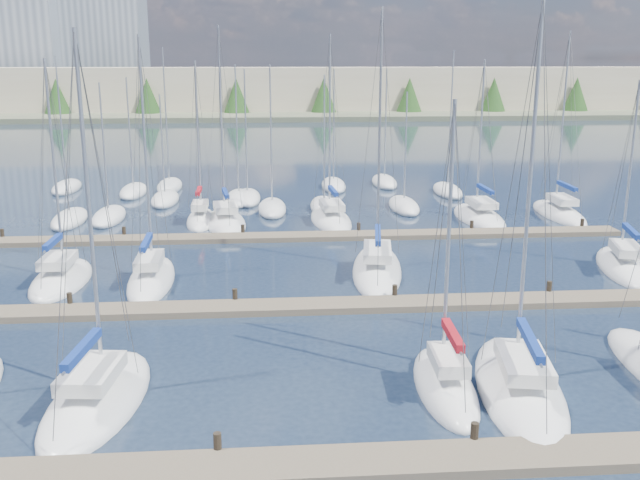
{
  "coord_description": "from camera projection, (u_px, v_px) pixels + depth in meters",
  "views": [
    {
      "loc": [
        -2.39,
        -16.78,
        11.9
      ],
      "look_at": [
        0.0,
        14.0,
        4.0
      ],
      "focal_mm": 40.0,
      "sensor_mm": 36.0,
      "label": 1
    }
  ],
  "objects": [
    {
      "name": "dock_mid",
      "position": [
        317.0,
        306.0,
        34.76
      ],
      "size": [
        44.0,
        1.93,
        1.1
      ],
      "color": "#6B5E4C",
      "rests_on": "ground"
    },
    {
      "name": "dock_far",
      "position": [
        302.0,
        237.0,
        48.29
      ],
      "size": [
        44.0,
        1.93,
        1.1
      ],
      "color": "#6B5E4C",
      "rests_on": "ground"
    },
    {
      "name": "sailboat_m",
      "position": [
        623.0,
        266.0,
        41.3
      ],
      "size": [
        4.48,
        8.51,
        11.48
      ],
      "rotation": [
        0.0,
        0.0,
        -0.25
      ],
      "color": "white",
      "rests_on": "ground"
    },
    {
      "name": "shoreline",
      "position": [
        215.0,
        78.0,
        161.16
      ],
      "size": [
        400.0,
        60.0,
        38.0
      ],
      "color": "#666B51",
      "rests_on": "ground"
    },
    {
      "name": "sailboat_q",
      "position": [
        479.0,
        217.0,
        54.19
      ],
      "size": [
        3.15,
        8.73,
        12.55
      ],
      "rotation": [
        0.0,
        0.0,
        0.01
      ],
      "color": "white",
      "rests_on": "ground"
    },
    {
      "name": "sailboat_k",
      "position": [
        377.0,
        269.0,
        40.79
      ],
      "size": [
        4.31,
        10.61,
        15.34
      ],
      "rotation": [
        0.0,
        0.0,
        -0.15
      ],
      "color": "white",
      "rests_on": "ground"
    },
    {
      "name": "sailboat_h",
      "position": [
        61.0,
        279.0,
        38.91
      ],
      "size": [
        2.87,
        7.47,
        12.66
      ],
      "rotation": [
        0.0,
        0.0,
        0.0
      ],
      "color": "white",
      "rests_on": "ground"
    },
    {
      "name": "distant_boats",
      "position": [
        243.0,
        197.0,
        61.21
      ],
      "size": [
        36.93,
        20.75,
        13.3
      ],
      "color": "#9EA0A5",
      "rests_on": "ground"
    },
    {
      "name": "sailboat_i",
      "position": [
        151.0,
        279.0,
        38.97
      ],
      "size": [
        2.66,
        8.54,
        13.85
      ],
      "rotation": [
        0.0,
        0.0,
        0.03
      ],
      "color": "white",
      "rests_on": "ground"
    },
    {
      "name": "sailboat_e",
      "position": [
        519.0,
        387.0,
        26.16
      ],
      "size": [
        4.52,
        9.71,
        14.64
      ],
      "rotation": [
        0.0,
        0.0,
        -0.17
      ],
      "color": "white",
      "rests_on": "ground"
    },
    {
      "name": "sailboat_d",
      "position": [
        445.0,
        385.0,
        26.26
      ],
      "size": [
        2.39,
        6.77,
        11.3
      ],
      "rotation": [
        0.0,
        0.0,
        -0.05
      ],
      "color": "white",
      "rests_on": "ground"
    },
    {
      "name": "sailboat_p",
      "position": [
        331.0,
        219.0,
        53.39
      ],
      "size": [
        3.32,
        8.65,
        14.33
      ],
      "rotation": [
        0.0,
        0.0,
        0.06
      ],
      "color": "white",
      "rests_on": "ground"
    },
    {
      "name": "sailboat_n",
      "position": [
        201.0,
        219.0,
        53.2
      ],
      "size": [
        2.14,
        6.8,
        12.5
      ],
      "rotation": [
        0.0,
        0.0,
        0.01
      ],
      "color": "white",
      "rests_on": "ground"
    },
    {
      "name": "ground",
      "position": [
        287.0,
        171.0,
        77.29
      ],
      "size": [
        400.0,
        400.0,
        0.0
      ],
      "primitive_type": "plane",
      "color": "#212E42",
      "rests_on": "ground"
    },
    {
      "name": "sailboat_o",
      "position": [
        225.0,
        222.0,
        52.48
      ],
      "size": [
        3.93,
        8.29,
        14.88
      ],
      "rotation": [
        0.0,
        0.0,
        0.13
      ],
      "color": "white",
      "rests_on": "ground"
    },
    {
      "name": "sailboat_r",
      "position": [
        559.0,
        213.0,
        55.47
      ],
      "size": [
        2.86,
        9.07,
        14.62
      ],
      "rotation": [
        0.0,
        0.0,
        -0.03
      ],
      "color": "white",
      "rests_on": "ground"
    },
    {
      "name": "dock_near",
      "position": [
        351.0,
        464.0,
        21.24
      ],
      "size": [
        44.0,
        1.93,
        1.1
      ],
      "color": "#6B5E4C",
      "rests_on": "ground"
    },
    {
      "name": "sailboat_c",
      "position": [
        98.0,
        399.0,
        25.23
      ],
      "size": [
        3.91,
        8.45,
        13.6
      ],
      "rotation": [
        0.0,
        0.0,
        -0.11
      ],
      "color": "white",
      "rests_on": "ground"
    }
  ]
}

